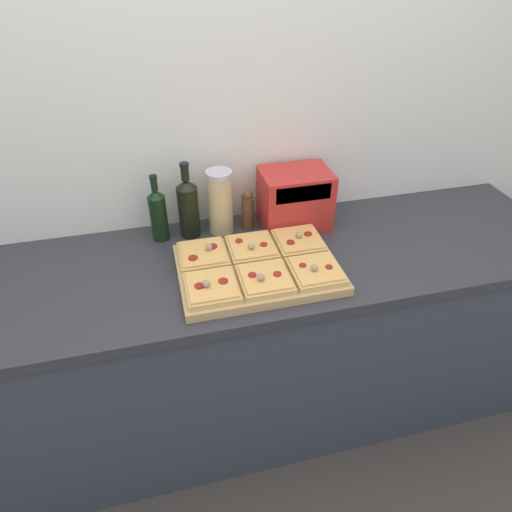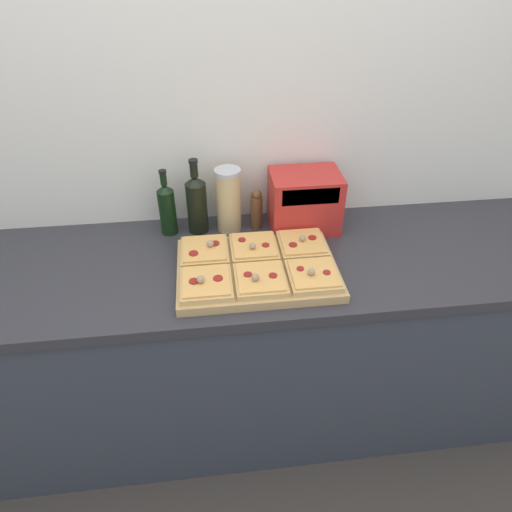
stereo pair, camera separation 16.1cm
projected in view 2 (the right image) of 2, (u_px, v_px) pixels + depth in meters
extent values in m
plane|color=#3D3833|center=(248.00, 472.00, 1.95)|extent=(12.00, 12.00, 0.00)
cube|color=silver|center=(226.00, 131.00, 1.76)|extent=(6.00, 0.06, 2.50)
cube|color=#333842|center=(239.00, 347.00, 1.96)|extent=(2.60, 0.64, 0.85)
cube|color=#2D2D33|center=(236.00, 265.00, 1.69)|extent=(2.63, 0.67, 0.04)
cube|color=tan|center=(257.00, 269.00, 1.61)|extent=(0.56, 0.40, 0.03)
cube|color=tan|center=(205.00, 251.00, 1.65)|extent=(0.17, 0.18, 0.02)
cube|color=#E5A856|center=(204.00, 248.00, 1.65)|extent=(0.15, 0.16, 0.01)
cylinder|color=maroon|center=(193.00, 253.00, 1.61)|extent=(0.03, 0.03, 0.00)
cylinder|color=maroon|center=(215.00, 243.00, 1.66)|extent=(0.03, 0.03, 0.00)
sphere|color=tan|center=(210.00, 244.00, 1.64)|extent=(0.03, 0.03, 0.03)
cube|color=tan|center=(254.00, 248.00, 1.67)|extent=(0.17, 0.18, 0.02)
cube|color=#E5A856|center=(254.00, 245.00, 1.66)|extent=(0.15, 0.16, 0.01)
cylinder|color=maroon|center=(242.00, 240.00, 1.68)|extent=(0.03, 0.03, 0.00)
cylinder|color=maroon|center=(266.00, 245.00, 1.65)|extent=(0.03, 0.03, 0.00)
sphere|color=tan|center=(253.00, 246.00, 1.63)|extent=(0.02, 0.02, 0.02)
cube|color=tan|center=(302.00, 245.00, 1.69)|extent=(0.17, 0.18, 0.02)
cube|color=#E5A856|center=(302.00, 242.00, 1.68)|extent=(0.15, 0.16, 0.01)
cylinder|color=maroon|center=(293.00, 245.00, 1.65)|extent=(0.03, 0.03, 0.00)
cylinder|color=maroon|center=(312.00, 238.00, 1.69)|extent=(0.03, 0.03, 0.00)
sphere|color=tan|center=(303.00, 238.00, 1.67)|extent=(0.02, 0.02, 0.02)
cube|color=tan|center=(206.00, 284.00, 1.50)|extent=(0.17, 0.18, 0.02)
cube|color=#E5A856|center=(206.00, 281.00, 1.49)|extent=(0.15, 0.16, 0.01)
cylinder|color=maroon|center=(194.00, 281.00, 1.48)|extent=(0.03, 0.03, 0.00)
cylinder|color=maroon|center=(218.00, 278.00, 1.50)|extent=(0.03, 0.03, 0.00)
sphere|color=tan|center=(201.00, 279.00, 1.47)|extent=(0.03, 0.03, 0.03)
cube|color=tan|center=(260.00, 280.00, 1.52)|extent=(0.17, 0.18, 0.02)
cube|color=#E5A856|center=(260.00, 277.00, 1.51)|extent=(0.15, 0.16, 0.01)
cylinder|color=maroon|center=(248.00, 274.00, 1.51)|extent=(0.03, 0.03, 0.00)
cylinder|color=maroon|center=(273.00, 275.00, 1.51)|extent=(0.03, 0.03, 0.00)
sphere|color=tan|center=(255.00, 277.00, 1.48)|extent=(0.03, 0.03, 0.03)
cube|color=tan|center=(313.00, 276.00, 1.54)|extent=(0.17, 0.18, 0.02)
cube|color=#E5A856|center=(314.00, 273.00, 1.53)|extent=(0.15, 0.16, 0.01)
cylinder|color=maroon|center=(300.00, 269.00, 1.54)|extent=(0.03, 0.03, 0.00)
cylinder|color=maroon|center=(327.00, 272.00, 1.52)|extent=(0.03, 0.03, 0.00)
sphere|color=tan|center=(311.00, 272.00, 1.51)|extent=(0.03, 0.03, 0.03)
cylinder|color=black|center=(168.00, 212.00, 1.78)|extent=(0.07, 0.07, 0.18)
cone|color=black|center=(165.00, 188.00, 1.72)|extent=(0.07, 0.07, 0.03)
cylinder|color=black|center=(163.00, 179.00, 1.70)|extent=(0.03, 0.03, 0.05)
cylinder|color=black|center=(162.00, 172.00, 1.68)|extent=(0.03, 0.03, 0.01)
cylinder|color=black|center=(197.00, 208.00, 1.79)|extent=(0.08, 0.08, 0.21)
cone|color=black|center=(195.00, 180.00, 1.72)|extent=(0.08, 0.08, 0.03)
cylinder|color=black|center=(194.00, 170.00, 1.69)|extent=(0.03, 0.03, 0.06)
cylinder|color=black|center=(193.00, 161.00, 1.67)|extent=(0.04, 0.04, 0.01)
cylinder|color=tan|center=(229.00, 202.00, 1.79)|extent=(0.10, 0.10, 0.24)
cylinder|color=#B2B2B7|center=(228.00, 172.00, 1.71)|extent=(0.10, 0.10, 0.02)
cylinder|color=brown|center=(256.00, 212.00, 1.83)|extent=(0.05, 0.05, 0.14)
sphere|color=brown|center=(256.00, 194.00, 1.78)|extent=(0.04, 0.04, 0.04)
cube|color=red|center=(304.00, 201.00, 1.80)|extent=(0.27, 0.20, 0.23)
cube|color=black|center=(311.00, 196.00, 1.69)|extent=(0.22, 0.01, 0.07)
cube|color=black|center=(341.00, 196.00, 1.81)|extent=(0.02, 0.02, 0.02)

